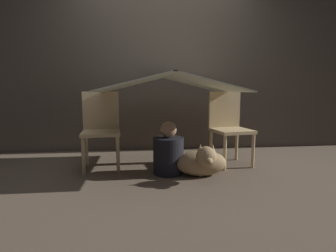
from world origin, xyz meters
The scene contains 8 objects.
ground_plane centered at (0.00, 0.00, 0.00)m, with size 8.80×8.80×0.00m, color brown.
wall_back centered at (0.00, 1.02, 1.25)m, with size 7.00×0.05×2.50m.
chair_left centered at (-0.75, 0.17, 0.47)m, with size 0.45×0.45×0.86m.
chair_right centered at (0.73, 0.17, 0.47)m, with size 0.47×0.47×0.86m.
sheet_canopy centered at (0.00, 0.09, 0.95)m, with size 1.49×1.26×0.20m.
person_front centered at (-0.02, -0.15, 0.22)m, with size 0.32×0.32×0.55m.
dog centered at (0.31, -0.30, 0.16)m, with size 0.52×0.46×0.37m.
plush_toy centered at (0.29, -0.28, 0.11)m, with size 0.17×0.17×0.26m.
Camera 1 is at (-0.30, -2.82, 0.87)m, focal length 28.00 mm.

